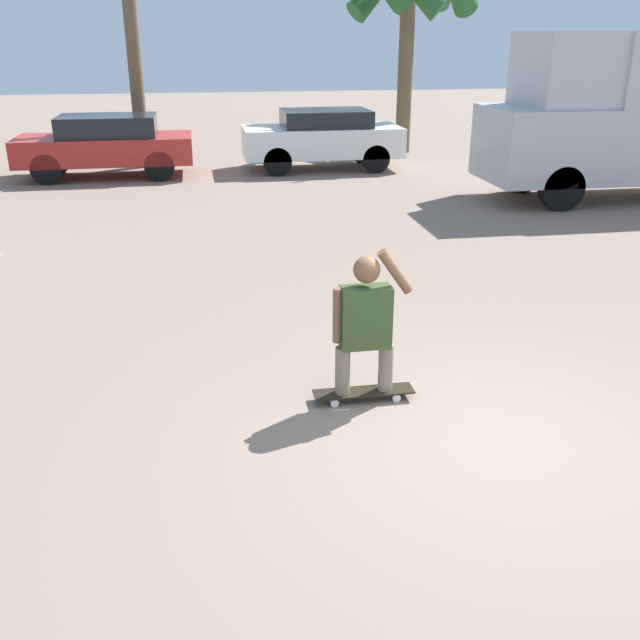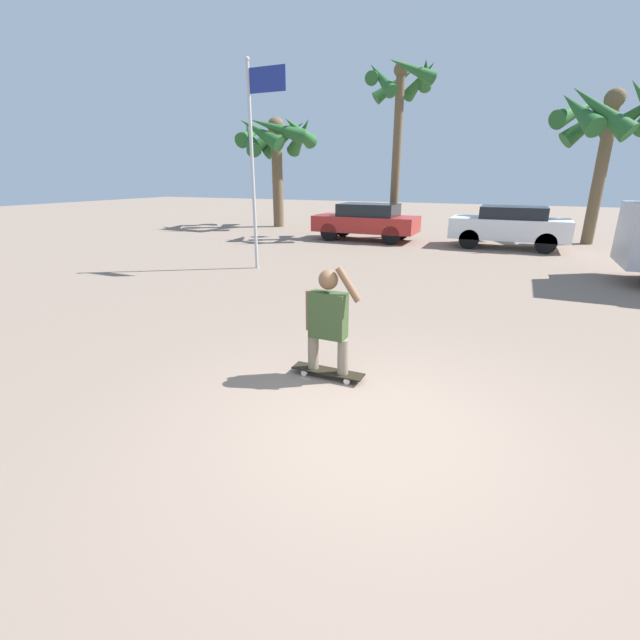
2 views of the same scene
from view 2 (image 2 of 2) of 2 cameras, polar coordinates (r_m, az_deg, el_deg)
ground_plane at (r=4.58m, az=6.73°, el=-14.29°), size 80.00×80.00×0.00m
skateboard at (r=5.58m, az=1.05°, el=-6.90°), size 0.96×0.22×0.09m
person_skateboarder at (r=5.30m, az=1.08°, el=0.51°), size 0.73×0.24×1.39m
parked_car_white at (r=17.08m, az=23.92°, el=11.42°), size 3.96×1.75×1.47m
parked_car_red at (r=17.77m, az=6.22°, el=13.03°), size 4.10×1.75×1.45m
palm_tree_near_van at (r=19.67m, az=34.33°, el=21.49°), size 4.06×4.01×5.65m
palm_tree_center_background at (r=19.00m, az=10.68°, el=27.60°), size 2.91×3.03×6.77m
palm_tree_far_left at (r=22.79m, az=-6.05°, el=22.94°), size 4.08×4.14×5.36m
flagpole at (r=12.12m, az=-8.62°, el=21.46°), size 1.12×0.12×5.28m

